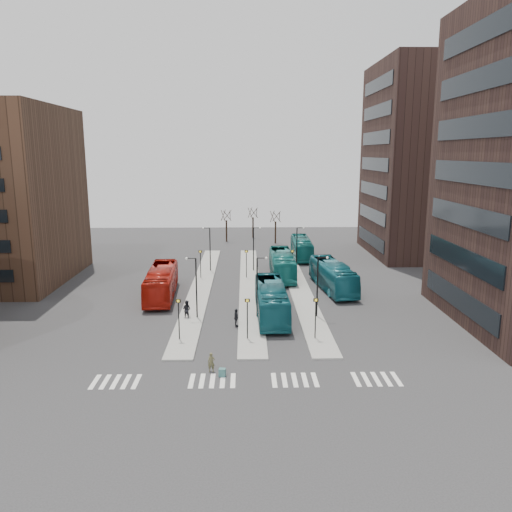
{
  "coord_description": "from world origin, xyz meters",
  "views": [
    {
      "loc": [
        1.42,
        -29.71,
        16.27
      ],
      "look_at": [
        2.64,
        24.52,
        5.0
      ],
      "focal_mm": 35.0,
      "sensor_mm": 36.0,
      "label": 1
    }
  ],
  "objects_px": {
    "teal_bus_d": "(302,248)",
    "traveller": "(211,362)",
    "commuter_c": "(267,317)",
    "teal_bus_c": "(333,276)",
    "commuter_b": "(236,318)",
    "red_bus": "(161,282)",
    "commuter_a": "(187,309)",
    "suitcase": "(222,372)",
    "teal_bus_b": "(282,264)",
    "teal_bus_a": "(271,300)"
  },
  "relations": [
    {
      "from": "suitcase",
      "to": "commuter_c",
      "type": "bearing_deg",
      "value": 82.01
    },
    {
      "from": "teal_bus_d",
      "to": "commuter_b",
      "type": "bearing_deg",
      "value": -105.95
    },
    {
      "from": "teal_bus_d",
      "to": "suitcase",
      "type": "bearing_deg",
      "value": -102.84
    },
    {
      "from": "teal_bus_c",
      "to": "teal_bus_d",
      "type": "distance_m",
      "value": 18.79
    },
    {
      "from": "teal_bus_d",
      "to": "commuter_a",
      "type": "height_order",
      "value": "teal_bus_d"
    },
    {
      "from": "teal_bus_b",
      "to": "teal_bus_d",
      "type": "height_order",
      "value": "teal_bus_b"
    },
    {
      "from": "teal_bus_c",
      "to": "traveller",
      "type": "height_order",
      "value": "teal_bus_c"
    },
    {
      "from": "commuter_b",
      "to": "suitcase",
      "type": "bearing_deg",
      "value": 168.41
    },
    {
      "from": "red_bus",
      "to": "traveller",
      "type": "bearing_deg",
      "value": -74.36
    },
    {
      "from": "suitcase",
      "to": "commuter_c",
      "type": "height_order",
      "value": "commuter_c"
    },
    {
      "from": "commuter_a",
      "to": "teal_bus_d",
      "type": "bearing_deg",
      "value": -93.34
    },
    {
      "from": "commuter_a",
      "to": "commuter_c",
      "type": "height_order",
      "value": "commuter_a"
    },
    {
      "from": "commuter_a",
      "to": "commuter_b",
      "type": "height_order",
      "value": "commuter_a"
    },
    {
      "from": "red_bus",
      "to": "commuter_a",
      "type": "bearing_deg",
      "value": -67.63
    },
    {
      "from": "suitcase",
      "to": "teal_bus_b",
      "type": "bearing_deg",
      "value": 88.48
    },
    {
      "from": "suitcase",
      "to": "traveller",
      "type": "relative_size",
      "value": 0.41
    },
    {
      "from": "teal_bus_c",
      "to": "commuter_c",
      "type": "relative_size",
      "value": 7.7
    },
    {
      "from": "suitcase",
      "to": "commuter_a",
      "type": "relative_size",
      "value": 0.33
    },
    {
      "from": "traveller",
      "to": "commuter_a",
      "type": "height_order",
      "value": "commuter_a"
    },
    {
      "from": "commuter_a",
      "to": "teal_bus_c",
      "type": "bearing_deg",
      "value": -124.13
    },
    {
      "from": "suitcase",
      "to": "teal_bus_c",
      "type": "bearing_deg",
      "value": 73.51
    },
    {
      "from": "teal_bus_b",
      "to": "suitcase",
      "type": "bearing_deg",
      "value": -102.32
    },
    {
      "from": "suitcase",
      "to": "teal_bus_b",
      "type": "xyz_separation_m",
      "value": [
        6.64,
        30.06,
        1.39
      ]
    },
    {
      "from": "teal_bus_a",
      "to": "traveller",
      "type": "bearing_deg",
      "value": -112.69
    },
    {
      "from": "commuter_a",
      "to": "suitcase",
      "type": "bearing_deg",
      "value": 130.8
    },
    {
      "from": "teal_bus_b",
      "to": "commuter_b",
      "type": "distance_m",
      "value": 20.14
    },
    {
      "from": "teal_bus_b",
      "to": "commuter_b",
      "type": "height_order",
      "value": "teal_bus_b"
    },
    {
      "from": "teal_bus_d",
      "to": "traveller",
      "type": "bearing_deg",
      "value": -104.21
    },
    {
      "from": "red_bus",
      "to": "teal_bus_b",
      "type": "relative_size",
      "value": 1.01
    },
    {
      "from": "teal_bus_c",
      "to": "teal_bus_d",
      "type": "height_order",
      "value": "teal_bus_c"
    },
    {
      "from": "suitcase",
      "to": "commuter_b",
      "type": "bearing_deg",
      "value": 96.37
    },
    {
      "from": "teal_bus_a",
      "to": "commuter_c",
      "type": "bearing_deg",
      "value": -101.92
    },
    {
      "from": "commuter_b",
      "to": "red_bus",
      "type": "bearing_deg",
      "value": 33.43
    },
    {
      "from": "teal_bus_b",
      "to": "traveller",
      "type": "height_order",
      "value": "teal_bus_b"
    },
    {
      "from": "teal_bus_d",
      "to": "commuter_a",
      "type": "bearing_deg",
      "value": -115.67
    },
    {
      "from": "commuter_c",
      "to": "teal_bus_c",
      "type": "bearing_deg",
      "value": -175.69
    },
    {
      "from": "commuter_b",
      "to": "commuter_c",
      "type": "xyz_separation_m",
      "value": [
        2.98,
        0.43,
        -0.08
      ]
    },
    {
      "from": "commuter_a",
      "to": "red_bus",
      "type": "bearing_deg",
      "value": -40.55
    },
    {
      "from": "suitcase",
      "to": "red_bus",
      "type": "bearing_deg",
      "value": 121.44
    },
    {
      "from": "teal_bus_b",
      "to": "teal_bus_c",
      "type": "distance_m",
      "value": 8.52
    },
    {
      "from": "teal_bus_d",
      "to": "commuter_b",
      "type": "xyz_separation_m",
      "value": [
        -9.79,
        -31.61,
        -0.72
      ]
    },
    {
      "from": "teal_bus_c",
      "to": "traveller",
      "type": "bearing_deg",
      "value": -126.68
    },
    {
      "from": "traveller",
      "to": "commuter_b",
      "type": "height_order",
      "value": "commuter_b"
    },
    {
      "from": "teal_bus_d",
      "to": "commuter_c",
      "type": "height_order",
      "value": "teal_bus_d"
    },
    {
      "from": "commuter_a",
      "to": "commuter_c",
      "type": "relative_size",
      "value": 1.19
    },
    {
      "from": "suitcase",
      "to": "teal_bus_a",
      "type": "distance_m",
      "value": 14.51
    },
    {
      "from": "teal_bus_b",
      "to": "teal_bus_c",
      "type": "relative_size",
      "value": 1.01
    },
    {
      "from": "teal_bus_c",
      "to": "commuter_b",
      "type": "distance_m",
      "value": 17.25
    },
    {
      "from": "commuter_c",
      "to": "teal_bus_b",
      "type": "bearing_deg",
      "value": -150.03
    },
    {
      "from": "teal_bus_c",
      "to": "commuter_c",
      "type": "height_order",
      "value": "teal_bus_c"
    }
  ]
}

